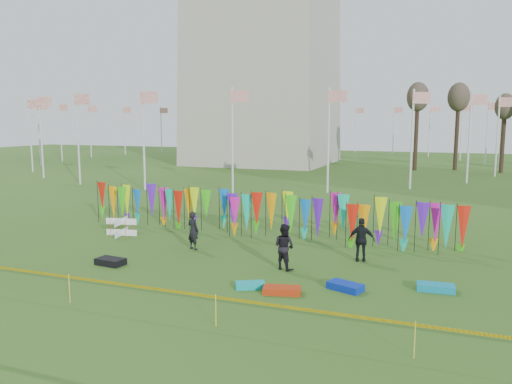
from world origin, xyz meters
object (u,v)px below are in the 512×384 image
(person_right, at_px, (362,240))
(kite_bag_turquoise, at_px, (250,285))
(person_mid, at_px, (284,247))
(kite_bag_black, at_px, (111,261))
(kite_bag_blue, at_px, (345,286))
(person_left, at_px, (193,230))
(kite_bag_red, at_px, (282,290))
(kite_bag_teal, at_px, (436,287))
(box_kite, at_px, (121,227))

(person_right, relative_size, kite_bag_turquoise, 1.80)
(person_mid, bearing_deg, kite_bag_black, 37.14)
(kite_bag_blue, xyz_separation_m, kite_bag_black, (-8.98, -0.34, 0.01))
(kite_bag_turquoise, height_order, kite_bag_blue, kite_bag_blue)
(person_left, relative_size, kite_bag_red, 1.38)
(kite_bag_blue, xyz_separation_m, kite_bag_red, (-1.82, -1.07, -0.01))
(kite_bag_red, xyz_separation_m, kite_bag_black, (-7.15, 0.73, 0.02))
(person_mid, distance_m, kite_bag_turquoise, 2.58)
(person_right, height_order, kite_bag_teal, person_right)
(kite_bag_red, bearing_deg, kite_bag_teal, 23.93)
(kite_bag_turquoise, xyz_separation_m, kite_bag_black, (-6.01, 0.60, 0.03))
(person_right, xyz_separation_m, kite_bag_turquoise, (-2.91, -4.48, -0.77))
(kite_bag_turquoise, bearing_deg, person_left, 137.41)
(person_left, height_order, person_mid, person_mid)
(box_kite, distance_m, person_right, 11.49)
(person_left, xyz_separation_m, person_mid, (4.53, -1.37, 0.03))
(kite_bag_red, distance_m, kite_bag_teal, 5.02)
(kite_bag_turquoise, xyz_separation_m, kite_bag_blue, (2.97, 0.93, 0.02))
(person_mid, bearing_deg, kite_bag_turquoise, 101.99)
(kite_bag_turquoise, distance_m, kite_bag_blue, 3.11)
(kite_bag_teal, bearing_deg, kite_bag_black, -173.65)
(person_left, height_order, kite_bag_turquoise, person_left)
(kite_bag_blue, height_order, kite_bag_red, kite_bag_blue)
(kite_bag_blue, bearing_deg, person_left, 158.00)
(box_kite, bearing_deg, person_right, -1.76)
(kite_bag_blue, bearing_deg, kite_bag_turquoise, -162.53)
(kite_bag_red, height_order, kite_bag_teal, kite_bag_teal)
(kite_bag_turquoise, bearing_deg, person_mid, 80.84)
(person_right, distance_m, kite_bag_teal, 3.90)
(kite_bag_blue, bearing_deg, person_right, 91.00)
(kite_bag_red, bearing_deg, kite_bag_black, 174.17)
(kite_bag_black, relative_size, kite_bag_teal, 0.93)
(person_right, height_order, kite_bag_black, person_right)
(person_mid, relative_size, kite_bag_red, 1.44)
(box_kite, distance_m, kite_bag_teal, 14.61)
(kite_bag_red, xyz_separation_m, kite_bag_teal, (4.59, 2.04, 0.00))
(kite_bag_blue, relative_size, kite_bag_teal, 0.95)
(person_mid, distance_m, kite_bag_blue, 3.07)
(person_right, xyz_separation_m, kite_bag_red, (-1.76, -4.62, -0.76))
(box_kite, relative_size, person_right, 0.50)
(kite_bag_red, bearing_deg, person_mid, 106.32)
(kite_bag_black, xyz_separation_m, kite_bag_teal, (11.74, 1.31, -0.01))
(person_right, height_order, kite_bag_turquoise, person_right)
(person_mid, height_order, kite_bag_black, person_mid)
(kite_bag_black, height_order, kite_bag_teal, kite_bag_black)
(kite_bag_black, bearing_deg, kite_bag_blue, 2.16)
(person_mid, relative_size, kite_bag_black, 1.58)
(person_right, relative_size, kite_bag_black, 1.59)
(kite_bag_red, relative_size, kite_bag_teal, 1.02)
(kite_bag_turquoise, bearing_deg, kite_bag_blue, 17.47)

